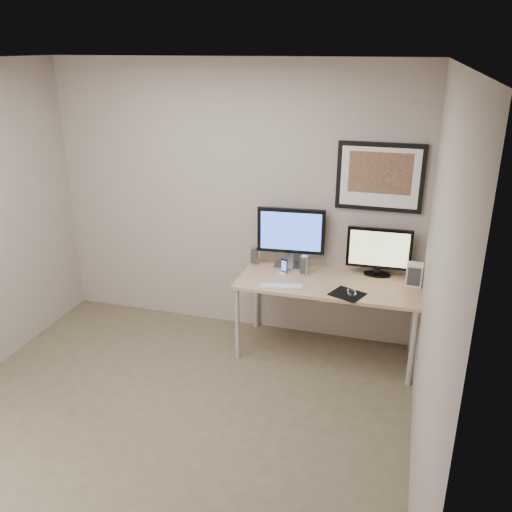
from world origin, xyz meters
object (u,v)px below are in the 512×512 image
Objects in this scene: framed_art at (380,177)px; monitor_tv at (379,251)px; desk at (328,288)px; speaker_left at (254,255)px; speaker_right at (304,265)px; fan_unit at (414,275)px; phone_dock at (284,266)px; monitor_large at (291,235)px; keyboard at (282,286)px.

framed_art reaches higher than monitor_tv.
monitor_tv is at bearing 32.74° from desk.
speaker_left is at bearing -174.32° from framed_art.
fan_unit reaches higher than speaker_right.
phone_dock is at bearing -32.59° from speaker_left.
monitor_tv reaches higher than speaker_right.
monitor_large is at bearing 179.49° from monitor_tv.
monitor_large is at bearing 149.60° from desk.
phone_dock reaches higher than desk.
fan_unit is (0.72, 0.12, 0.17)m from desk.
speaker_left is 0.37m from phone_dock.
speaker_right is at bearing -45.10° from monitor_large.
phone_dock is (-0.02, -0.18, -0.25)m from monitor_large.
speaker_right is (-0.25, 0.10, 0.15)m from desk.
speaker_right is (-0.60, -0.23, -0.80)m from framed_art.
fan_unit is (1.13, -0.12, -0.21)m from monitor_large.
framed_art is 3.61× the size of fan_unit.
desk is 9.04× the size of speaker_right.
framed_art is 1.16m from phone_dock.
monitor_tv is (0.05, -0.07, -0.65)m from framed_art.
desk is 2.13× the size of framed_art.
monitor_large is 1.64× the size of keyboard.
desk is 0.61m from monitor_large.
speaker_left is (-1.15, -0.04, -0.15)m from monitor_tv.
monitor_large is (-0.41, 0.24, 0.38)m from desk.
framed_art is 0.95m from monitor_large.
speaker_right is 0.37m from keyboard.
monitor_tv is 0.38m from fan_unit.
fan_unit is (1.14, 0.06, 0.03)m from phone_dock.
desk is at bearing -35.37° from monitor_large.
desk is 0.75m from fan_unit.
phone_dock is at bearing 171.89° from desk.
phone_dock is at bearing -174.26° from fan_unit.
speaker_right reaches higher than desk.
phone_dock is at bearing -160.62° from framed_art.
speaker_right is at bearing -176.25° from fan_unit.
speaker_left is at bearing 179.87° from monitor_tv.
speaker_left reaches higher than phone_dock.
framed_art is 5.28× the size of phone_dock.
speaker_left reaches higher than keyboard.
speaker_left is at bearing 177.66° from monitor_large.
desk is at bearing -136.54° from framed_art.
keyboard is at bearing -148.54° from desk.
keyboard is at bearing -99.62° from speaker_right.
framed_art is 1.37m from speaker_left.
framed_art is at bearing 2.11° from monitor_large.
monitor_tv is at bearing -4.96° from speaker_left.
framed_art is at bearing 152.91° from fan_unit.
speaker_right is (0.51, -0.12, 0.00)m from speaker_left.
desk is at bearing -167.90° from fan_unit.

